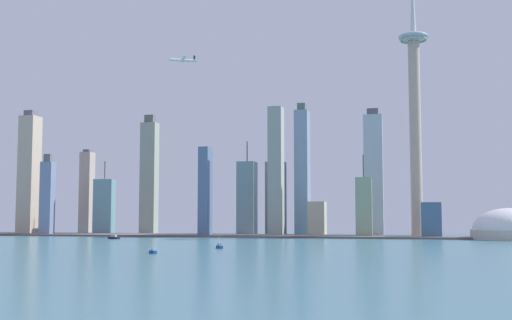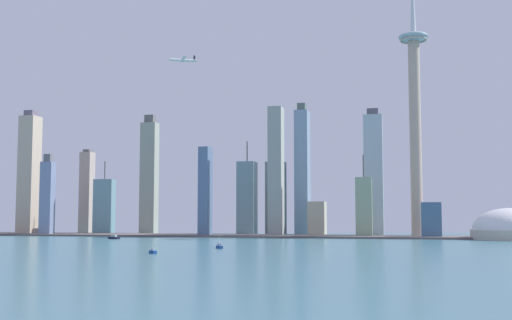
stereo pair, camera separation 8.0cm
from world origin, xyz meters
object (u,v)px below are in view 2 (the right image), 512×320
(skyscraper_1, at_px, (205,192))
(skyscraper_4, at_px, (247,198))
(skyscraper_3, at_px, (149,177))
(boat_3, at_px, (114,237))
(boat_1, at_px, (219,246))
(skyscraper_6, at_px, (47,197))
(skyscraper_10, at_px, (29,174))
(skyscraper_9, at_px, (87,192))
(stadium_dome, at_px, (509,231))
(skyscraper_13, at_px, (374,174))
(skyscraper_12, at_px, (276,198))
(skyscraper_5, at_px, (302,171))
(skyscraper_11, at_px, (317,219))
(observation_tower, at_px, (415,102))
(skyscraper_0, at_px, (104,207))
(airplane, at_px, (183,60))
(skyscraper_8, at_px, (276,171))
(skyscraper_2, at_px, (364,207))
(boat_0, at_px, (153,252))
(skyscraper_7, at_px, (431,220))

(skyscraper_1, height_order, skyscraper_4, skyscraper_4)
(skyscraper_3, relative_size, boat_3, 11.70)
(boat_1, bearing_deg, skyscraper_6, 17.34)
(skyscraper_4, distance_m, skyscraper_10, 320.29)
(skyscraper_9, distance_m, boat_3, 241.02)
(stadium_dome, xyz_separation_m, skyscraper_13, (-157.32, 76.33, 72.46))
(skyscraper_10, bearing_deg, skyscraper_12, 11.51)
(skyscraper_5, bearing_deg, skyscraper_3, -171.86)
(stadium_dome, bearing_deg, skyscraper_11, 161.41)
(observation_tower, xyz_separation_m, skyscraper_0, (-444.92, 22.40, -133.72))
(skyscraper_0, relative_size, skyscraper_3, 0.62)
(skyscraper_5, height_order, skyscraper_13, skyscraper_5)
(skyscraper_12, bearing_deg, skyscraper_9, -179.57)
(skyscraper_3, bearing_deg, skyscraper_5, 8.14)
(skyscraper_10, height_order, skyscraper_13, skyscraper_10)
(skyscraper_3, xyz_separation_m, skyscraper_11, (246.31, -2.88, -60.38))
(boat_3, relative_size, airplane, 0.47)
(skyscraper_0, bearing_deg, skyscraper_8, -7.68)
(skyscraper_3, bearing_deg, skyscraper_1, -31.33)
(skyscraper_0, height_order, skyscraper_5, skyscraper_5)
(stadium_dome, height_order, skyscraper_8, skyscraper_8)
(stadium_dome, distance_m, skyscraper_5, 294.11)
(skyscraper_0, bearing_deg, skyscraper_2, -6.47)
(skyscraper_3, distance_m, skyscraper_6, 143.87)
(boat_0, bearing_deg, boat_1, 110.48)
(skyscraper_5, bearing_deg, skyscraper_8, -107.25)
(skyscraper_3, xyz_separation_m, skyscraper_12, (183.17, 25.08, -31.72))
(skyscraper_0, relative_size, skyscraper_1, 0.91)
(skyscraper_13, bearing_deg, skyscraper_8, -163.41)
(skyscraper_13, bearing_deg, skyscraper_12, 167.79)
(skyscraper_13, bearing_deg, boat_1, -108.33)
(skyscraper_0, distance_m, skyscraper_4, 216.29)
(skyscraper_9, relative_size, boat_3, 8.62)
(skyscraper_12, relative_size, boat_1, 9.32)
(stadium_dome, xyz_separation_m, skyscraper_0, (-547.23, 74.80, 30.06))
(skyscraper_1, height_order, skyscraper_2, skyscraper_1)
(skyscraper_12, distance_m, boat_3, 251.63)
(skyscraper_1, xyz_separation_m, skyscraper_3, (-107.00, 65.13, 24.72))
(observation_tower, relative_size, skyscraper_5, 1.96)
(skyscraper_9, relative_size, boat_1, 11.55)
(skyscraper_0, distance_m, skyscraper_2, 382.15)
(skyscraper_6, distance_m, skyscraper_9, 94.69)
(skyscraper_7, xyz_separation_m, skyscraper_8, (-196.35, 19.86, 63.80))
(skyscraper_4, bearing_deg, airplane, -108.49)
(skyscraper_4, xyz_separation_m, skyscraper_6, (-270.12, -65.31, 2.03))
(skyscraper_0, distance_m, skyscraper_6, 84.97)
(skyscraper_7, bearing_deg, airplane, -164.44)
(skyscraper_7, bearing_deg, skyscraper_13, 141.34)
(stadium_dome, xyz_separation_m, skyscraper_5, (-259.39, 112.96, 80.33))
(skyscraper_1, height_order, skyscraper_6, skyscraper_1)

